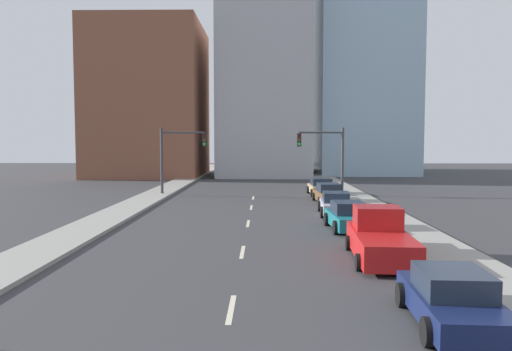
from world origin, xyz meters
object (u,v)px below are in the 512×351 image
(sedan_tan, at_px, (321,187))
(traffic_signal_right, at_px, (329,152))
(traffic_signal_left, at_px, (175,152))
(sedan_brown, at_px, (329,194))
(sedan_silver, at_px, (336,204))
(pickup_truck_red, at_px, (380,239))
(sedan_navy, at_px, (452,300))
(sedan_teal, at_px, (348,217))

(sedan_tan, bearing_deg, traffic_signal_right, -44.76)
(traffic_signal_left, distance_m, traffic_signal_right, 13.00)
(sedan_tan, bearing_deg, sedan_brown, -91.87)
(traffic_signal_left, bearing_deg, sedan_silver, -42.29)
(pickup_truck_red, relative_size, sedan_brown, 1.19)
(traffic_signal_left, xyz_separation_m, sedan_tan, (12.44, 0.52, -3.05))
(pickup_truck_red, bearing_deg, sedan_tan, 92.48)
(sedan_silver, height_order, sedan_brown, sedan_brown)
(sedan_navy, bearing_deg, pickup_truck_red, 94.56)
(traffic_signal_left, bearing_deg, sedan_navy, -67.64)
(sedan_navy, height_order, sedan_tan, sedan_tan)
(traffic_signal_right, distance_m, sedan_silver, 11.41)
(sedan_silver, relative_size, sedan_tan, 1.02)
(pickup_truck_red, bearing_deg, sedan_teal, 94.72)
(traffic_signal_right, relative_size, sedan_navy, 1.29)
(sedan_navy, height_order, sedan_teal, sedan_teal)
(traffic_signal_left, xyz_separation_m, sedan_navy, (12.26, -29.80, -3.06))
(pickup_truck_red, bearing_deg, sedan_brown, 92.31)
(traffic_signal_left, bearing_deg, sedan_brown, -21.30)
(traffic_signal_right, distance_m, pickup_truck_red, 22.96)
(sedan_navy, distance_m, sedan_silver, 18.85)
(sedan_navy, bearing_deg, sedan_silver, 93.82)
(sedan_teal, bearing_deg, sedan_silver, 86.10)
(traffic_signal_right, bearing_deg, pickup_truck_red, -92.30)
(sedan_silver, relative_size, sedan_brown, 0.98)
(sedan_brown, bearing_deg, sedan_tan, 86.77)
(traffic_signal_right, distance_m, sedan_brown, 5.75)
(traffic_signal_left, height_order, sedan_brown, traffic_signal_left)
(sedan_navy, distance_m, pickup_truck_red, 7.05)
(sedan_brown, bearing_deg, sedan_teal, -95.33)
(traffic_signal_right, height_order, sedan_brown, traffic_signal_right)
(sedan_brown, distance_m, sedan_tan, 5.36)
(pickup_truck_red, distance_m, sedan_tan, 23.29)
(traffic_signal_left, xyz_separation_m, sedan_teal, (11.93, -16.31, -3.03))
(sedan_navy, bearing_deg, traffic_signal_right, 91.73)
(sedan_tan, bearing_deg, pickup_truck_red, -92.45)
(pickup_truck_red, height_order, sedan_teal, pickup_truck_red)
(traffic_signal_left, xyz_separation_m, sedan_brown, (12.41, -4.84, -3.05))
(sedan_silver, bearing_deg, sedan_navy, -86.11)
(traffic_signal_left, relative_size, sedan_brown, 1.22)
(sedan_tan, bearing_deg, sedan_teal, -93.31)
(sedan_tan, bearing_deg, sedan_navy, -91.92)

